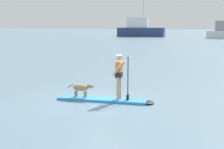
% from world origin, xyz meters
% --- Properties ---
extents(ground_plane, '(400.00, 400.00, 0.00)m').
position_xyz_m(ground_plane, '(0.00, 0.00, 0.00)').
color(ground_plane, slate).
extents(paddleboard, '(3.82, 1.16, 0.10)m').
position_xyz_m(paddleboard, '(0.23, 0.03, 0.05)').
color(paddleboard, '#338CD8').
rests_on(paddleboard, ground_plane).
extents(person_paddler, '(0.64, 0.53, 1.73)m').
position_xyz_m(person_paddler, '(0.68, 0.10, 1.11)').
color(person_paddler, tan).
rests_on(person_paddler, paddleboard).
extents(dog, '(1.10, 0.31, 0.55)m').
position_xyz_m(dog, '(-0.82, -0.12, 0.47)').
color(dog, '#997A51').
rests_on(dog, paddleboard).
extents(moored_boat_starboard, '(11.63, 3.74, 10.67)m').
position_xyz_m(moored_boat_starboard, '(-20.35, 66.78, 1.77)').
color(moored_boat_starboard, navy).
rests_on(moored_boat_starboard, ground_plane).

